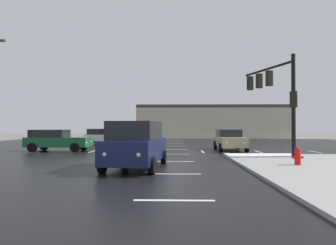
# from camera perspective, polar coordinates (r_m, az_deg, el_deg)

# --- Properties ---
(ground_plane) EXTENTS (120.00, 120.00, 0.00)m
(ground_plane) POSITION_cam_1_polar(r_m,az_deg,el_deg) (21.28, 1.33, -5.72)
(ground_plane) COLOR slate
(road_asphalt) EXTENTS (44.00, 44.00, 0.02)m
(road_asphalt) POSITION_cam_1_polar(r_m,az_deg,el_deg) (21.28, 1.33, -5.69)
(road_asphalt) COLOR black
(road_asphalt) RESTS_ON ground_plane
(snow_strip_curbside) EXTENTS (4.00, 1.60, 0.06)m
(snow_strip_curbside) POSITION_cam_1_polar(r_m,az_deg,el_deg) (17.99, 17.55, -6.05)
(snow_strip_curbside) COLOR white
(snow_strip_curbside) RESTS_ON sidewalk_corner
(lane_markings) EXTENTS (36.15, 36.15, 0.01)m
(lane_markings) POSITION_cam_1_polar(r_m,az_deg,el_deg) (19.94, 4.81, -5.98)
(lane_markings) COLOR silver
(lane_markings) RESTS_ON road_asphalt
(traffic_signal_mast) EXTENTS (1.69, 4.79, 5.74)m
(traffic_signal_mast) POSITION_cam_1_polar(r_m,az_deg,el_deg) (19.10, 20.06, 6.08)
(traffic_signal_mast) COLOR black
(traffic_signal_mast) RESTS_ON sidewalk_corner
(fire_hydrant) EXTENTS (0.48, 0.26, 0.79)m
(fire_hydrant) POSITION_cam_1_polar(r_m,az_deg,el_deg) (14.22, 23.87, -5.95)
(fire_hydrant) COLOR red
(fire_hydrant) RESTS_ON sidewalk_corner
(strip_building_background) EXTENTS (23.78, 8.00, 5.19)m
(strip_building_background) POSITION_cam_1_polar(r_m,az_deg,el_deg) (48.97, 8.35, 0.13)
(strip_building_background) COLOR #BCB29E
(strip_building_background) RESTS_ON ground_plane
(sedan_green) EXTENTS (4.57, 2.10, 1.58)m
(sedan_green) POSITION_cam_1_polar(r_m,az_deg,el_deg) (23.00, -20.85, -3.17)
(sedan_green) COLOR #195933
(sedan_green) RESTS_ON road_asphalt
(sedan_tan) EXTENTS (2.06, 4.56, 1.58)m
(sedan_tan) POSITION_cam_1_polar(r_m,az_deg,el_deg) (22.80, 11.84, -3.22)
(sedan_tan) COLOR tan
(sedan_tan) RESTS_ON road_asphalt
(sedan_white) EXTENTS (4.68, 2.45, 1.58)m
(sedan_white) POSITION_cam_1_polar(r_m,az_deg,el_deg) (29.72, -11.83, -2.65)
(sedan_white) COLOR white
(sedan_white) RESTS_ON road_asphalt
(suv_navy) EXTENTS (2.54, 4.97, 2.03)m
(suv_navy) POSITION_cam_1_polar(r_m,az_deg,el_deg) (12.95, -6.12, -4.06)
(suv_navy) COLOR #141E47
(suv_navy) RESTS_ON road_asphalt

